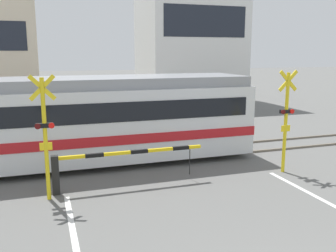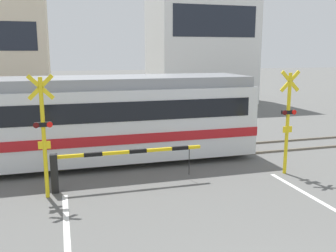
% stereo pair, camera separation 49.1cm
% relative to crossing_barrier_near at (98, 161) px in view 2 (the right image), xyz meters
% --- Properties ---
extents(rail_track_near, '(50.00, 0.10, 0.08)m').
position_rel_crossing_barrier_near_xyz_m(rail_track_near, '(2.28, 2.10, -0.77)').
color(rail_track_near, '#6B6051').
rests_on(rail_track_near, ground_plane).
extents(rail_track_far, '(50.00, 0.10, 0.08)m').
position_rel_crossing_barrier_near_xyz_m(rail_track_far, '(2.28, 3.54, -0.77)').
color(rail_track_far, '#6B6051').
rests_on(rail_track_far, ground_plane).
extents(crossing_barrier_near, '(4.44, 0.20, 1.11)m').
position_rel_crossing_barrier_near_xyz_m(crossing_barrier_near, '(0.00, 0.00, 0.00)').
color(crossing_barrier_near, black).
rests_on(crossing_barrier_near, ground_plane).
extents(crossing_barrier_far, '(4.44, 0.20, 1.11)m').
position_rel_crossing_barrier_near_xyz_m(crossing_barrier_far, '(4.55, 5.54, 0.00)').
color(crossing_barrier_far, black).
rests_on(crossing_barrier_far, ground_plane).
extents(crossing_signal_left, '(0.68, 0.15, 3.34)m').
position_rel_crossing_barrier_near_xyz_m(crossing_signal_left, '(-1.42, -0.30, 1.04)').
color(crossing_signal_left, yellow).
rests_on(crossing_signal_left, ground_plane).
extents(crossing_signal_right, '(0.68, 0.15, 3.34)m').
position_rel_crossing_barrier_near_xyz_m(crossing_signal_right, '(5.97, -0.30, 1.04)').
color(crossing_signal_right, yellow).
rests_on(crossing_signal_right, ground_plane).
extents(pedestrian, '(0.38, 0.23, 1.76)m').
position_rel_crossing_barrier_near_xyz_m(pedestrian, '(1.28, 7.56, 0.21)').
color(pedestrian, brown).
rests_on(pedestrian, ground_plane).
extents(building_right_of_street, '(7.49, 6.13, 11.00)m').
position_rel_crossing_barrier_near_xyz_m(building_right_of_street, '(9.87, 17.87, 4.69)').
color(building_right_of_street, white).
rests_on(building_right_of_street, ground_plane).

